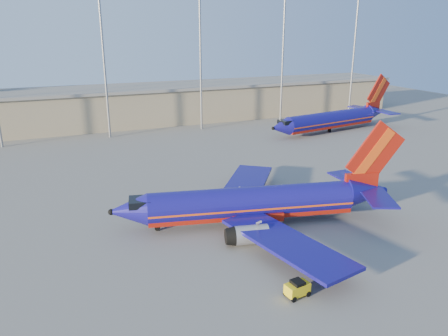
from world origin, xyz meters
The scene contains 6 objects.
ground centered at (0.00, 0.00, 0.00)m, with size 220.00×220.00×0.00m, color slate.
terminal_building centered at (10.00, 58.00, 4.32)m, with size 122.00×16.00×8.50m.
light_mast_row centered at (5.00, 46.00, 17.55)m, with size 101.60×1.60×28.65m.
aircraft_main centered at (4.09, -2.78, 2.44)m, with size 33.34×31.73×11.43m.
aircraft_second centered at (40.32, 32.69, 2.65)m, with size 33.91×13.36×11.55m.
baggage_tug centered at (0.58, -16.97, 0.76)m, with size 2.17×1.48×1.45m.
Camera 1 is at (-17.19, -43.59, 21.34)m, focal length 35.00 mm.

